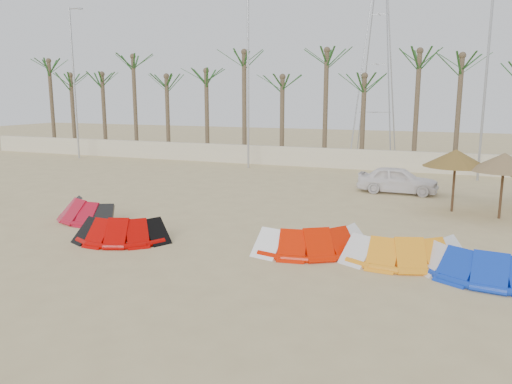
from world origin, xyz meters
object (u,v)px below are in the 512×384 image
at_px(kite_red_left, 90,209).
at_px(car, 398,180).
at_px(kite_red_mid, 126,228).
at_px(kite_orange, 407,247).
at_px(parasol_left, 456,158).
at_px(kite_blue, 490,262).
at_px(kite_red_right, 316,237).
at_px(parasol_mid, 504,162).

distance_m(kite_red_left, car, 14.42).
relative_size(kite_red_mid, kite_orange, 0.90).
xyz_separation_m(kite_red_mid, parasol_left, (10.04, 8.44, 1.81)).
distance_m(kite_blue, parasol_left, 8.05).
xyz_separation_m(kite_orange, car, (-1.32, 10.55, 0.24)).
bearing_deg(car, kite_orange, -172.29).
bearing_deg(kite_red_mid, car, 57.40).
relative_size(kite_blue, car, 0.99).
relative_size(kite_red_right, kite_blue, 1.06).
bearing_deg(kite_blue, kite_orange, 166.10).
distance_m(kite_blue, parasol_mid, 7.42).
relative_size(kite_red_right, parasol_mid, 1.57).
height_order(kite_red_left, kite_red_right, same).
height_order(parasol_mid, car, parasol_mid).
relative_size(kite_red_right, kite_orange, 1.06).
xyz_separation_m(kite_red_right, kite_orange, (2.71, -0.04, -0.00)).
bearing_deg(kite_red_right, parasol_mid, 49.38).
bearing_deg(parasol_left, kite_red_left, -153.44).
xyz_separation_m(kite_orange, kite_blue, (2.16, -0.54, 0.00)).
bearing_deg(parasol_mid, car, 137.33).
relative_size(kite_red_mid, kite_red_right, 0.84).
bearing_deg(parasol_mid, parasol_left, 160.07).
bearing_deg(kite_red_mid, parasol_left, 40.06).
bearing_deg(parasol_left, parasol_mid, -19.93).
relative_size(kite_blue, parasol_left, 1.47).
xyz_separation_m(kite_red_mid, kite_blue, (10.99, 0.66, 0.00)).
xyz_separation_m(parasol_mid, car, (-4.26, 3.93, -1.57)).
bearing_deg(car, kite_blue, -161.98).
height_order(kite_red_left, kite_red_mid, same).
distance_m(kite_red_left, parasol_left, 14.73).
xyz_separation_m(parasol_left, car, (-2.53, 3.30, -1.57)).
bearing_deg(kite_red_left, parasol_mid, 21.77).
bearing_deg(kite_red_mid, kite_orange, 7.70).
distance_m(kite_red_left, kite_red_right, 9.18).
bearing_deg(kite_blue, car, 107.46).
distance_m(kite_red_right, parasol_left, 8.40).
relative_size(kite_red_right, parasol_left, 1.56).
relative_size(kite_blue, parasol_mid, 1.48).
height_order(kite_orange, parasol_mid, parasol_mid).
xyz_separation_m(kite_blue, car, (-3.49, 11.08, 0.23)).
xyz_separation_m(kite_red_left, kite_orange, (11.87, -0.71, 0.00)).
distance_m(kite_red_right, kite_blue, 4.91).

